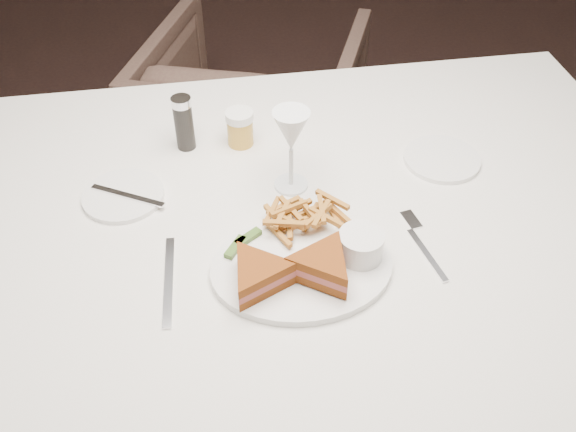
{
  "coord_description": "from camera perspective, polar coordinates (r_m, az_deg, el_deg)",
  "views": [
    {
      "loc": [
        -0.27,
        -1.26,
        1.59
      ],
      "look_at": [
        -0.22,
        -0.41,
        0.8
      ],
      "focal_mm": 40.0,
      "sensor_mm": 36.0,
      "label": 1
    }
  ],
  "objects": [
    {
      "name": "chair_far",
      "position": [
        2.24,
        -2.95,
        9.31
      ],
      "size": [
        0.83,
        0.8,
        0.69
      ],
      "primitive_type": "imported",
      "rotation": [
        0.0,
        0.0,
        2.84
      ],
      "color": "#48342C",
      "rests_on": "ground"
    },
    {
      "name": "table_setting",
      "position": [
        1.17,
        0.39,
        -0.21
      ],
      "size": [
        0.82,
        0.55,
        0.18
      ],
      "color": "white",
      "rests_on": "table"
    },
    {
      "name": "ground",
      "position": [
        2.04,
        5.43,
        -8.28
      ],
      "size": [
        5.0,
        5.0,
        0.0
      ],
      "primitive_type": "plane",
      "color": "black",
      "rests_on": "ground"
    },
    {
      "name": "table",
      "position": [
        1.51,
        -0.12,
        -10.6
      ],
      "size": [
        1.67,
        1.2,
        0.75
      ],
      "primitive_type": "cube",
      "rotation": [
        0.0,
        0.0,
        0.1
      ],
      "color": "silver",
      "rests_on": "ground"
    }
  ]
}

